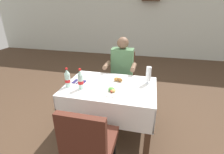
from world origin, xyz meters
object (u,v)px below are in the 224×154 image
at_px(main_dining_table, 110,97).
at_px(cola_bottle_secondary, 81,80).
at_px(napkin_cutlery_set, 79,82).
at_px(plate_far_diner, 117,80).
at_px(chair_far_diner_seat, 121,76).
at_px(cola_bottle_primary, 67,79).
at_px(plate_near_camera, 112,91).
at_px(seated_diner_far, 122,70).
at_px(beer_glass_left, 148,75).
at_px(chair_near_camera_side, 90,142).

height_order(main_dining_table, cola_bottle_secondary, cola_bottle_secondary).
xyz_separation_m(main_dining_table, napkin_cutlery_set, (-0.44, 0.00, 0.18)).
bearing_deg(plate_far_diner, napkin_cutlery_set, -165.25).
bearing_deg(chair_far_diner_seat, cola_bottle_primary, -118.64).
height_order(plate_near_camera, cola_bottle_primary, cola_bottle_primary).
xyz_separation_m(seated_diner_far, cola_bottle_primary, (-0.55, -0.85, 0.16)).
bearing_deg(plate_far_diner, beer_glass_left, 6.89).
relative_size(chair_far_diner_seat, napkin_cutlery_set, 5.05).
bearing_deg(chair_near_camera_side, seated_diner_far, 89.02).
relative_size(plate_near_camera, cola_bottle_primary, 0.87).
distance_m(main_dining_table, chair_far_diner_seat, 0.81).
height_order(chair_far_diner_seat, cola_bottle_secondary, cola_bottle_secondary).
distance_m(plate_near_camera, plate_far_diner, 0.32).
height_order(main_dining_table, chair_near_camera_side, chair_near_camera_side).
distance_m(chair_near_camera_side, plate_far_diner, 0.97).
height_order(chair_far_diner_seat, seated_diner_far, seated_diner_far).
bearing_deg(napkin_cutlery_set, main_dining_table, -0.63).
distance_m(chair_far_diner_seat, cola_bottle_secondary, 1.08).
xyz_separation_m(beer_glass_left, cola_bottle_primary, (-1.00, -0.34, -0.01)).
distance_m(chair_far_diner_seat, plate_far_diner, 0.71).
relative_size(seated_diner_far, cola_bottle_primary, 4.91).
height_order(main_dining_table, chair_far_diner_seat, chair_far_diner_seat).
xyz_separation_m(chair_far_diner_seat, plate_near_camera, (0.07, -0.98, 0.22)).
bearing_deg(plate_near_camera, chair_near_camera_side, -96.51).
bearing_deg(plate_far_diner, chair_near_camera_side, -93.80).
relative_size(main_dining_table, cola_bottle_primary, 4.62).
bearing_deg(main_dining_table, cola_bottle_secondary, -153.71).
relative_size(main_dining_table, cola_bottle_secondary, 4.43).
bearing_deg(plate_near_camera, main_dining_table, 111.88).
bearing_deg(beer_glass_left, cola_bottle_secondary, -156.47).
relative_size(cola_bottle_primary, napkin_cutlery_set, 1.34).
distance_m(plate_near_camera, cola_bottle_primary, 0.60).
bearing_deg(main_dining_table, chair_far_diner_seat, 90.00).
bearing_deg(cola_bottle_secondary, beer_glass_left, 23.53).
relative_size(cola_bottle_primary, cola_bottle_secondary, 0.96).
relative_size(chair_near_camera_side, plate_near_camera, 4.33).
height_order(beer_glass_left, cola_bottle_primary, cola_bottle_primary).
bearing_deg(plate_far_diner, cola_bottle_primary, -153.64).
xyz_separation_m(chair_near_camera_side, cola_bottle_primary, (-0.52, 0.65, 0.31)).
bearing_deg(chair_far_diner_seat, napkin_cutlery_set, -118.89).
bearing_deg(napkin_cutlery_set, chair_near_camera_side, -61.40).
distance_m(plate_near_camera, cola_bottle_secondary, 0.42).
bearing_deg(cola_bottle_secondary, napkin_cutlery_set, 121.23).
relative_size(chair_near_camera_side, seated_diner_far, 0.77).
relative_size(chair_near_camera_side, plate_far_diner, 4.18).
height_order(plate_far_diner, beer_glass_left, beer_glass_left).
bearing_deg(plate_far_diner, chair_far_diner_seat, 95.36).
bearing_deg(seated_diner_far, beer_glass_left, -48.46).
distance_m(chair_far_diner_seat, seated_diner_far, 0.19).
relative_size(chair_far_diner_seat, cola_bottle_secondary, 3.63).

